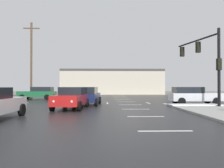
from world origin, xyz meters
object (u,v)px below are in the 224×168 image
object	(u,v)px
sedan_green	(38,93)
utility_pole_far	(31,59)
sedan_red	(72,97)
sedan_silver	(193,95)
sedan_navy	(88,95)
traffic_signal_mast	(205,56)

from	to	relation	value
sedan_green	utility_pole_far	world-z (taller)	utility_pole_far
sedan_red	sedan_green	bearing A→B (deg)	-148.58
sedan_silver	sedan_navy	world-z (taller)	same
sedan_green	sedan_navy	size ratio (longest dim) A/B	0.99
sedan_silver	sedan_red	bearing A→B (deg)	-159.82
sedan_navy	sedan_silver	bearing A→B (deg)	-82.97
sedan_silver	sedan_red	world-z (taller)	same
traffic_signal_mast	sedan_silver	bearing A→B (deg)	0.50
traffic_signal_mast	sedan_silver	distance (m)	3.76
traffic_signal_mast	sedan_navy	distance (m)	10.54
traffic_signal_mast	sedan_green	xyz separation A→B (m)	(-16.77, 10.03, -3.32)
sedan_navy	utility_pole_far	world-z (taller)	utility_pole_far
sedan_red	utility_pole_far	xyz separation A→B (m)	(-7.76, 14.80, 4.60)
sedan_silver	sedan_navy	distance (m)	9.57
sedan_green	utility_pole_far	bearing A→B (deg)	-53.93
traffic_signal_mast	sedan_red	xyz separation A→B (m)	(-10.80, -2.08, -3.32)
sedan_silver	sedan_navy	size ratio (longest dim) A/B	0.98
sedan_red	sedan_silver	bearing A→B (deg)	115.19
sedan_red	sedan_navy	size ratio (longest dim) A/B	1.00
traffic_signal_mast	sedan_silver	xyz separation A→B (m)	(-0.37, 1.73, -3.32)
sedan_green	sedan_navy	distance (m)	11.13
sedan_navy	utility_pole_far	bearing A→B (deg)	41.17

